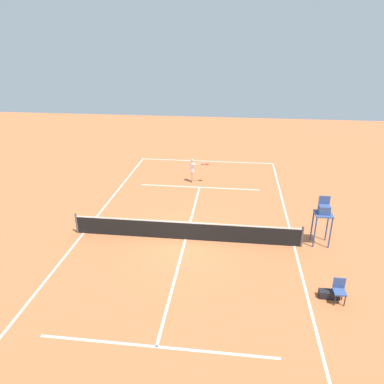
# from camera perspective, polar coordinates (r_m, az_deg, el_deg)

# --- Properties ---
(ground_plane) EXTENTS (60.00, 60.00, 0.00)m
(ground_plane) POSITION_cam_1_polar(r_m,az_deg,el_deg) (18.07, -1.02, -7.40)
(ground_plane) COLOR #C66B3D
(court_lines) EXTENTS (10.53, 24.85, 0.01)m
(court_lines) POSITION_cam_1_polar(r_m,az_deg,el_deg) (18.07, -1.02, -7.39)
(court_lines) COLOR white
(court_lines) RESTS_ON ground
(tennis_net) EXTENTS (11.13, 0.10, 1.07)m
(tennis_net) POSITION_cam_1_polar(r_m,az_deg,el_deg) (17.82, -1.03, -6.02)
(tennis_net) COLOR #4C4C51
(tennis_net) RESTS_ON ground
(player_serving) EXTENTS (1.30, 0.45, 1.66)m
(player_serving) POSITION_cam_1_polar(r_m,az_deg,el_deg) (24.68, 0.19, 3.70)
(player_serving) COLOR #D8A884
(player_serving) RESTS_ON ground
(tennis_ball) EXTENTS (0.07, 0.07, 0.07)m
(tennis_ball) POSITION_cam_1_polar(r_m,az_deg,el_deg) (22.93, 2.54, -0.43)
(tennis_ball) COLOR #CCE033
(tennis_ball) RESTS_ON ground
(umpire_chair) EXTENTS (0.80, 0.80, 2.41)m
(umpire_chair) POSITION_cam_1_polar(r_m,az_deg,el_deg) (18.05, 19.83, -3.15)
(umpire_chair) COLOR #38518C
(umpire_chair) RESTS_ON ground
(courtside_chair_near) EXTENTS (0.44, 0.46, 0.95)m
(courtside_chair_near) POSITION_cam_1_polar(r_m,az_deg,el_deg) (15.01, 22.02, -13.93)
(courtside_chair_near) COLOR #262626
(courtside_chair_near) RESTS_ON ground
(equipment_bag) EXTENTS (0.76, 0.32, 0.30)m
(equipment_bag) POSITION_cam_1_polar(r_m,az_deg,el_deg) (15.31, 20.62, -14.70)
(equipment_bag) COLOR black
(equipment_bag) RESTS_ON ground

